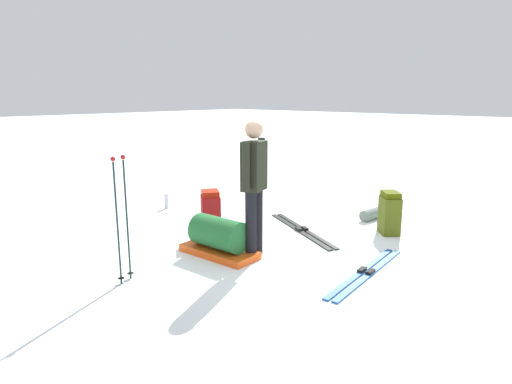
# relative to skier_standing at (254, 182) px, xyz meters

# --- Properties ---
(ground_plane) EXTENTS (80.00, 80.00, 0.00)m
(ground_plane) POSITION_rel_skier_standing_xyz_m (-0.44, -0.37, -0.95)
(ground_plane) COLOR white
(skier_standing) EXTENTS (0.54, 0.32, 1.70)m
(skier_standing) POSITION_rel_skier_standing_xyz_m (0.00, 0.00, 0.00)
(skier_standing) COLOR black
(skier_standing) RESTS_ON ground_plane
(ski_pair_near) EXTENTS (1.00, 1.75, 0.05)m
(ski_pair_near) POSITION_rel_skier_standing_xyz_m (-1.26, -0.18, -0.94)
(ski_pair_near) COLOR black
(ski_pair_near) RESTS_ON ground_plane
(ski_pair_far) EXTENTS (1.80, 0.35, 0.05)m
(ski_pair_far) POSITION_rel_skier_standing_xyz_m (-0.43, 1.33, -0.94)
(ski_pair_far) COLOR #23599E
(ski_pair_far) RESTS_ON ground_plane
(backpack_large_dark) EXTENTS (0.42, 0.42, 0.63)m
(backpack_large_dark) POSITION_rel_skier_standing_xyz_m (-2.00, 0.84, -0.65)
(backpack_large_dark) COLOR #495313
(backpack_large_dark) RESTS_ON ground_plane
(backpack_bright) EXTENTS (0.40, 0.42, 0.67)m
(backpack_bright) POSITION_rel_skier_standing_xyz_m (-0.18, -1.01, -0.63)
(backpack_bright) COLOR #A21519
(backpack_bright) RESTS_ON ground_plane
(ski_poles_planted_near) EXTENTS (0.21, 0.11, 1.38)m
(ski_poles_planted_near) POSITION_rel_skier_standing_xyz_m (1.51, -0.52, -0.19)
(ski_poles_planted_near) COLOR black
(ski_poles_planted_near) RESTS_ON ground_plane
(gear_sled) EXTENTS (0.50, 1.05, 0.49)m
(gear_sled) POSITION_rel_skier_standing_xyz_m (0.28, -0.35, -0.73)
(gear_sled) COLOR #E95114
(gear_sled) RESTS_ON ground_plane
(sleeping_mat_rolled) EXTENTS (0.57, 0.24, 0.18)m
(sleeping_mat_rolled) POSITION_rel_skier_standing_xyz_m (-2.57, 0.30, -0.86)
(sleeping_mat_rolled) COLOR slate
(sleeping_mat_rolled) RESTS_ON ground_plane
(thermos_bottle) EXTENTS (0.07, 0.07, 0.26)m
(thermos_bottle) POSITION_rel_skier_standing_xyz_m (-0.72, -2.78, -0.82)
(thermos_bottle) COLOR #AEB3BB
(thermos_bottle) RESTS_ON ground_plane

